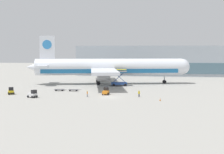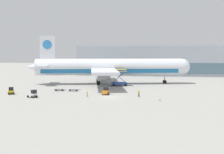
# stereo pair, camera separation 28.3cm
# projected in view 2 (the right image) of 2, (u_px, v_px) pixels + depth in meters

# --- Properties ---
(ground_plane) EXTENTS (400.00, 400.00, 0.00)m
(ground_plane) POSITION_uv_depth(u_px,v_px,m) (110.00, 97.00, 79.52)
(ground_plane) COLOR #9E9B93
(terminal_building) EXTENTS (90.00, 18.20, 14.00)m
(terminal_building) POSITION_uv_depth(u_px,v_px,m) (172.00, 61.00, 148.90)
(terminal_building) COLOR #9EA8B2
(terminal_building) RESTS_ON ground_plane
(airplane_main) EXTENTS (57.45, 48.63, 17.00)m
(airplane_main) POSITION_uv_depth(u_px,v_px,m) (108.00, 68.00, 110.44)
(airplane_main) COLOR silver
(airplane_main) RESTS_ON ground_plane
(scissor_lift_loader) EXTENTS (5.70, 4.26, 5.52)m
(scissor_lift_loader) POSITION_uv_depth(u_px,v_px,m) (119.00, 80.00, 105.03)
(scissor_lift_loader) COLOR #284C99
(scissor_lift_loader) RESTS_ON ground_plane
(baggage_tug_foreground) EXTENTS (1.79, 2.55, 2.00)m
(baggage_tug_foreground) POSITION_uv_depth(u_px,v_px,m) (106.00, 91.00, 84.30)
(baggage_tug_foreground) COLOR orange
(baggage_tug_foreground) RESTS_ON ground_plane
(baggage_tug_mid) EXTENTS (2.81, 2.47, 2.00)m
(baggage_tug_mid) POSITION_uv_depth(u_px,v_px,m) (33.00, 94.00, 79.17)
(baggage_tug_mid) COLOR silver
(baggage_tug_mid) RESTS_ON ground_plane
(baggage_tug_far) EXTENTS (2.49, 2.81, 2.00)m
(baggage_tug_far) POSITION_uv_depth(u_px,v_px,m) (11.00, 91.00, 85.13)
(baggage_tug_far) COLOR yellow
(baggage_tug_far) RESTS_ON ground_plane
(baggage_dolly_lead) EXTENTS (3.75, 1.71, 0.48)m
(baggage_dolly_lead) POSITION_uv_depth(u_px,v_px,m) (59.00, 89.00, 92.37)
(baggage_dolly_lead) COLOR #56565B
(baggage_dolly_lead) RESTS_ON ground_plane
(baggage_dolly_second) EXTENTS (3.75, 1.71, 0.48)m
(baggage_dolly_second) POSITION_uv_depth(u_px,v_px,m) (73.00, 90.00, 91.82)
(baggage_dolly_second) COLOR #56565B
(baggage_dolly_second) RESTS_ON ground_plane
(ground_crew_near) EXTENTS (0.42, 0.43, 1.76)m
(ground_crew_near) POSITION_uv_depth(u_px,v_px,m) (139.00, 93.00, 80.07)
(ground_crew_near) COLOR black
(ground_crew_near) RESTS_ON ground_plane
(ground_crew_far) EXTENTS (0.29, 0.56, 1.66)m
(ground_crew_far) POSITION_uv_depth(u_px,v_px,m) (87.00, 93.00, 80.14)
(ground_crew_far) COLOR black
(ground_crew_far) RESTS_ON ground_plane
(traffic_cone_near) EXTENTS (0.40, 0.40, 0.71)m
(traffic_cone_near) POSITION_uv_depth(u_px,v_px,m) (160.00, 99.00, 74.04)
(traffic_cone_near) COLOR black
(traffic_cone_near) RESTS_ON ground_plane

